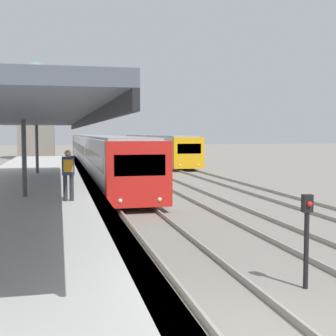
{
  "coord_description": "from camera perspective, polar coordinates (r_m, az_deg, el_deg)",
  "views": [
    {
      "loc": [
        -3.02,
        -6.44,
        3.15
      ],
      "look_at": [
        1.8,
        14.23,
        1.56
      ],
      "focal_mm": 50.0,
      "sensor_mm": 36.0,
      "label": 1
    }
  ],
  "objects": [
    {
      "name": "signal_post_near",
      "position": [
        9.89,
        16.56,
        -7.35
      ],
      "size": [
        0.2,
        0.21,
        1.93
      ],
      "color": "black",
      "rests_on": "ground_plane"
    },
    {
      "name": "platform_canopy",
      "position": [
        16.93,
        -17.08,
        5.93
      ],
      "size": [
        4.0,
        24.27,
        2.88
      ],
      "color": "#4C515B",
      "rests_on": "station_platform"
    },
    {
      "name": "distant_domed_building",
      "position": [
        59.02,
        -15.78,
        6.43
      ],
      "size": [
        4.2,
        4.2,
        11.67
      ],
      "color": "slate",
      "rests_on": "ground_plane"
    },
    {
      "name": "person_on_platform",
      "position": [
        15.54,
        -12.07,
        -0.36
      ],
      "size": [
        0.4,
        0.4,
        1.66
      ],
      "color": "#2D2D33",
      "rests_on": "station_platform"
    },
    {
      "name": "track_platform_line",
      "position": [
        7.75,
        11.63,
        -19.2
      ],
      "size": [
        1.51,
        120.0,
        0.15
      ],
      "color": "gray",
      "rests_on": "ground_plane"
    },
    {
      "name": "train_far",
      "position": [
        51.37,
        -1.63,
        2.58
      ],
      "size": [
        2.55,
        27.97,
        2.92
      ],
      "color": "gold",
      "rests_on": "ground_plane"
    },
    {
      "name": "train_near",
      "position": [
        40.38,
        -8.84,
        2.1
      ],
      "size": [
        2.59,
        45.06,
        2.96
      ],
      "color": "red",
      "rests_on": "ground_plane"
    }
  ]
}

